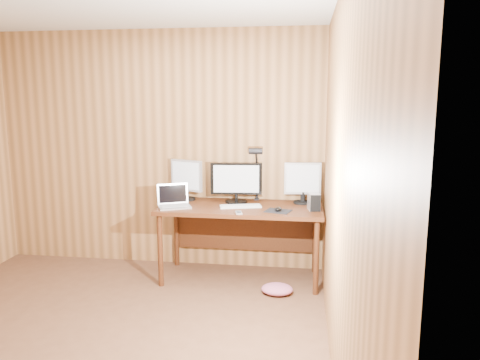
% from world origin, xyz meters
% --- Properties ---
extents(room_shell, '(4.00, 4.00, 4.00)m').
position_xyz_m(room_shell, '(0.00, 0.00, 1.25)').
color(room_shell, brown).
rests_on(room_shell, ground).
extents(desk, '(1.60, 0.70, 0.75)m').
position_xyz_m(desk, '(0.93, 1.70, 0.63)').
color(desk, '#411E0D').
rests_on(desk, floor).
extents(monitor_center, '(0.52, 0.23, 0.41)m').
position_xyz_m(monitor_center, '(0.86, 1.78, 0.96)').
color(monitor_center, black).
rests_on(monitor_center, desk).
extents(monitor_left, '(0.36, 0.18, 0.42)m').
position_xyz_m(monitor_left, '(0.33, 1.83, 0.98)').
color(monitor_left, black).
rests_on(monitor_left, desk).
extents(monitor_right, '(0.37, 0.17, 0.42)m').
position_xyz_m(monitor_right, '(1.53, 1.84, 0.97)').
color(monitor_right, black).
rests_on(monitor_right, desk).
extents(laptop, '(0.37, 0.34, 0.22)m').
position_xyz_m(laptop, '(0.28, 1.52, 0.80)').
color(laptop, silver).
rests_on(laptop, desk).
extents(keyboard, '(0.42, 0.22, 0.02)m').
position_xyz_m(keyboard, '(0.93, 1.58, 0.76)').
color(keyboard, silver).
rests_on(keyboard, desk).
extents(mousepad, '(0.27, 0.25, 0.00)m').
position_xyz_m(mousepad, '(1.31, 1.47, 0.75)').
color(mousepad, black).
rests_on(mousepad, desk).
extents(mouse, '(0.10, 0.13, 0.04)m').
position_xyz_m(mouse, '(1.31, 1.47, 0.77)').
color(mouse, black).
rests_on(mouse, mousepad).
extents(hard_drive, '(0.13, 0.16, 0.16)m').
position_xyz_m(hard_drive, '(1.64, 1.56, 0.83)').
color(hard_drive, silver).
rests_on(hard_drive, desk).
extents(phone, '(0.08, 0.12, 0.02)m').
position_xyz_m(phone, '(0.95, 1.33, 0.76)').
color(phone, silver).
rests_on(phone, desk).
extents(speaker, '(0.05, 0.05, 0.12)m').
position_xyz_m(speaker, '(1.53, 1.84, 0.81)').
color(speaker, black).
rests_on(speaker, desk).
extents(desk_lamp, '(0.14, 0.20, 0.60)m').
position_xyz_m(desk_lamp, '(1.06, 1.86, 1.12)').
color(desk_lamp, black).
rests_on(desk_lamp, desk).
extents(fabric_pile, '(0.35, 0.32, 0.09)m').
position_xyz_m(fabric_pile, '(1.32, 1.30, 0.05)').
color(fabric_pile, '#BC5B78').
rests_on(fabric_pile, floor).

